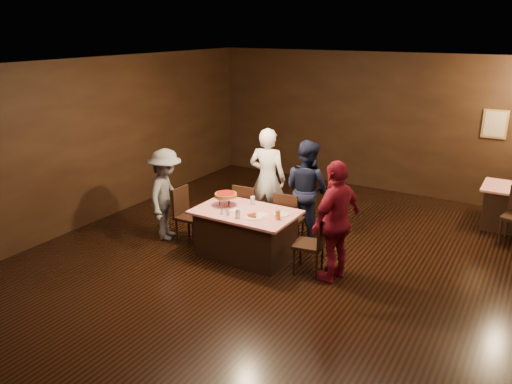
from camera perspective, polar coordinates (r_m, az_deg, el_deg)
room at (r=6.62m, az=2.05°, el=6.38°), size 10.00×10.04×3.02m
main_table at (r=7.94m, az=-1.19°, el=-4.79°), size 1.60×1.00×0.77m
chair_far_left at (r=8.70m, az=-0.84°, el=-2.02°), size 0.45×0.45×0.95m
chair_far_right at (r=8.33m, az=3.87°, el=-3.01°), size 0.45×0.45×0.95m
chair_end_left at (r=8.50m, az=-7.52°, el=-2.69°), size 0.43×0.43×0.95m
chair_end_right at (r=7.43m, az=6.07°, el=-5.84°), size 0.48×0.48×0.95m
diner_white_jacket at (r=8.91m, az=1.31°, el=1.52°), size 0.74×0.55×1.84m
diner_navy_hoodie at (r=8.55m, az=5.81°, el=0.28°), size 0.98×0.85×1.73m
diner_grey_knit at (r=8.61m, az=-10.22°, el=-0.30°), size 0.90×1.16×1.58m
diner_red_shirt at (r=7.16m, az=9.15°, el=-3.34°), size 0.67×1.12×1.78m
pizza_stand at (r=7.98m, az=-3.47°, el=-0.34°), size 0.38×0.38×0.22m
plate_with_slice at (r=7.52m, az=-0.32°, el=-2.77°), size 0.25×0.25×0.06m
plate_empty at (r=7.66m, az=2.88°, el=-2.54°), size 0.25×0.25×0.01m
glass_front_left at (r=7.51m, az=-2.10°, el=-2.46°), size 0.08×0.08×0.14m
glass_amber at (r=7.45m, az=2.51°, el=-2.64°), size 0.08×0.08×0.14m
glass_back at (r=8.04m, az=-0.39°, el=-1.01°), size 0.08×0.08×0.14m
condiments at (r=7.65m, az=-3.48°, el=-2.25°), size 0.17×0.10×0.09m
napkin_center at (r=7.65m, az=0.70°, el=-2.58°), size 0.19×0.19×0.01m
napkin_left at (r=7.83m, az=-2.34°, el=-2.08°), size 0.21×0.21×0.01m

